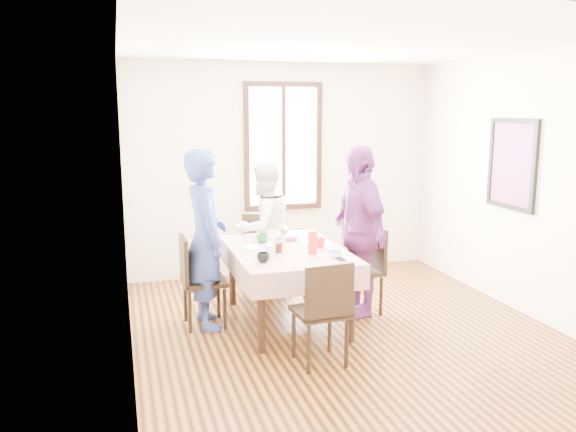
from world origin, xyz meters
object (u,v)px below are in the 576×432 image
object	(u,v)px
chair_near	(320,311)
person_far	(263,228)
dining_table	(287,286)
chair_right	(359,271)
chair_far	(263,254)
chair_left	(204,281)
person_left	(205,239)
person_right	(358,231)

from	to	relation	value
chair_near	person_far	xyz separation A→B (m)	(-0.00, 1.99, 0.32)
dining_table	person_far	size ratio (longest dim) A/B	0.94
chair_right	chair_near	world-z (taller)	same
chair_far	chair_right	bearing A→B (deg)	134.05
chair_left	chair_far	xyz separation A→B (m)	(0.81, 0.87, 0.00)
chair_right	chair_far	bearing A→B (deg)	36.61
chair_right	person_left	distance (m)	1.66
person_left	person_right	distance (m)	1.58
chair_right	chair_far	distance (m)	1.25
chair_near	chair_right	bearing A→B (deg)	48.22
dining_table	person_right	bearing A→B (deg)	3.31
person_far	person_right	distance (m)	1.23
dining_table	chair_far	xyz separation A→B (m)	(0.00, 1.00, 0.08)
chair_far	person_left	distance (m)	1.25
person_left	chair_near	bearing A→B (deg)	-149.28
chair_left	chair_near	xyz separation A→B (m)	(0.81, -1.14, 0.00)
person_right	chair_near	bearing A→B (deg)	-39.67
chair_far	chair_near	size ratio (longest dim) A/B	1.00
chair_far	person_right	bearing A→B (deg)	133.28
chair_left	person_left	bearing A→B (deg)	89.26
chair_right	person_right	distance (m)	0.43
dining_table	chair_far	distance (m)	1.01
chair_right	person_right	bearing A→B (deg)	86.40
chair_far	person_left	size ratio (longest dim) A/B	0.52
person_left	person_far	xyz separation A→B (m)	(0.79, 0.85, -0.11)
chair_far	person_left	bearing A→B (deg)	51.54
person_far	person_right	bearing A→B (deg)	106.34
chair_right	chair_far	size ratio (longest dim) A/B	1.00
chair_far	person_right	xyz separation A→B (m)	(0.79, -0.96, 0.43)
chair_right	person_far	distance (m)	1.28
chair_left	person_left	world-z (taller)	person_left
chair_right	chair_near	size ratio (longest dim) A/B	1.00
person_right	person_far	bearing A→B (deg)	-142.75
chair_far	person_right	size ratio (longest dim) A/B	0.51
chair_far	person_left	xyz separation A→B (m)	(-0.79, -0.87, 0.43)
dining_table	person_left	size ratio (longest dim) A/B	0.83
person_left	chair_far	bearing A→B (deg)	-46.22
dining_table	chair_right	world-z (taller)	chair_right
chair_right	person_far	bearing A→B (deg)	37.16
chair_left	chair_near	world-z (taller)	same
chair_left	chair_near	bearing A→B (deg)	34.65
chair_right	dining_table	bearing A→B (deg)	89.62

